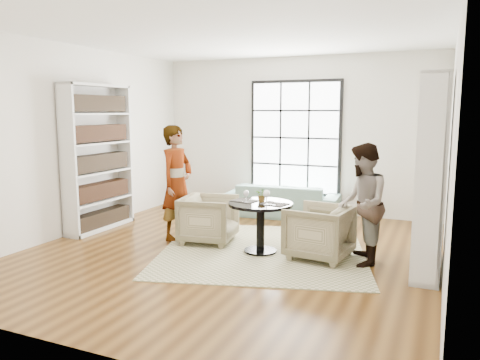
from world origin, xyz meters
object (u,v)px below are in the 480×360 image
at_px(wine_glass_right, 267,194).
at_px(sofa, 283,200).
at_px(armchair_right, 319,232).
at_px(wine_glass_left, 246,194).
at_px(flower_centerpiece, 262,195).
at_px(armchair_left, 209,219).
at_px(person_right, 362,204).
at_px(pedestal_table, 261,216).
at_px(person_left, 177,183).

bearing_deg(wine_glass_right, sofa, 103.56).
height_order(armchair_right, wine_glass_left, wine_glass_left).
xyz_separation_m(sofa, armchair_right, (1.27, -2.25, 0.06)).
height_order(wine_glass_right, flower_centerpiece, wine_glass_right).
relative_size(armchair_left, flower_centerpiece, 4.08).
bearing_deg(person_right, flower_centerpiece, -101.90).
bearing_deg(pedestal_table, flower_centerpiece, 88.62).
relative_size(person_left, person_right, 1.12).
relative_size(armchair_right, flower_centerpiece, 4.15).
distance_m(armchair_left, flower_centerpiece, 1.01).
height_order(wine_glass_left, wine_glass_right, wine_glass_right).
bearing_deg(person_left, person_right, -86.43).
xyz_separation_m(pedestal_table, armchair_left, (-0.90, 0.17, -0.16)).
bearing_deg(person_right, armchair_left, -105.19).
bearing_deg(armchair_left, armchair_right, -102.82).
relative_size(armchair_right, wine_glass_right, 3.89).
relative_size(sofa, wine_glass_right, 10.17).
relative_size(pedestal_table, flower_centerpiece, 4.63).
bearing_deg(sofa, armchair_left, 73.77).
bearing_deg(armchair_left, person_left, 80.35).
bearing_deg(armchair_right, wine_glass_right, -66.51).
relative_size(pedestal_table, armchair_left, 1.14).
height_order(person_left, flower_centerpiece, person_left).
bearing_deg(flower_centerpiece, wine_glass_right, -54.00).
distance_m(sofa, wine_glass_right, 2.58).
bearing_deg(wine_glass_right, person_left, 169.44).
bearing_deg(wine_glass_right, wine_glass_left, 172.30).
height_order(sofa, wine_glass_left, wine_glass_left).
relative_size(sofa, wine_glass_left, 12.01).
relative_size(wine_glass_left, wine_glass_right, 0.85).
bearing_deg(armchair_right, armchair_left, -86.04).
xyz_separation_m(pedestal_table, flower_centerpiece, (0.00, 0.06, 0.29)).
distance_m(armchair_left, armchair_right, 1.71).
xyz_separation_m(sofa, armchair_left, (-0.44, -2.15, 0.05)).
distance_m(pedestal_table, armchair_right, 0.83).
height_order(person_left, person_right, person_left).
bearing_deg(sofa, wine_glass_right, 98.86).
distance_m(person_left, wine_glass_left, 1.29).
bearing_deg(armchair_left, person_right, -102.05).
height_order(pedestal_table, wine_glass_left, wine_glass_left).
distance_m(person_left, person_right, 2.81).
xyz_separation_m(person_right, flower_centerpiece, (-1.36, -0.02, 0.02)).
height_order(armchair_right, person_left, person_left).
bearing_deg(wine_glass_left, armchair_right, 8.97).
xyz_separation_m(sofa, wine_glass_left, (0.28, -2.41, 0.53)).
bearing_deg(wine_glass_left, flower_centerpiece, 36.34).
distance_m(armchair_right, wine_glass_right, 0.87).
bearing_deg(person_left, wine_glass_right, -95.05).
xyz_separation_m(person_left, person_right, (2.81, -0.09, -0.09)).
bearing_deg(sofa, armchair_right, 114.77).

